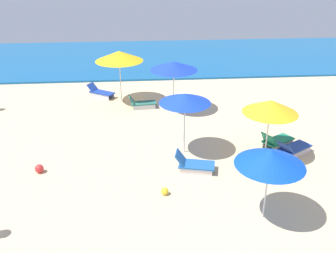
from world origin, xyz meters
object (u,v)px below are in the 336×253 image
at_px(umbrella_4, 185,98).
at_px(umbrella_6, 119,56).
at_px(umbrella_3, 174,66).
at_px(lounge_chair_3_0, 142,103).
at_px(lounge_chair_0_1, 276,141).
at_px(lounge_chair_6_0, 101,92).
at_px(umbrella_2, 270,158).
at_px(lounge_chair_4_0, 194,164).
at_px(lounge_chair_0_0, 293,148).
at_px(umbrella_0, 271,107).
at_px(beach_ball_0, 165,191).
at_px(beach_ball_1, 39,169).

xyz_separation_m(umbrella_4, umbrella_6, (-2.68, 5.79, 0.19)).
bearing_deg(umbrella_3, lounge_chair_3_0, 162.91).
relative_size(lounge_chair_0_1, lounge_chair_6_0, 0.98).
bearing_deg(umbrella_3, lounge_chair_6_0, 149.48).
distance_m(umbrella_2, umbrella_3, 8.81).
relative_size(lounge_chair_0_1, lounge_chair_4_0, 1.01).
xyz_separation_m(umbrella_4, lounge_chair_6_0, (-3.86, 6.61, -2.04)).
height_order(lounge_chair_0_0, lounge_chair_6_0, lounge_chair_0_0).
xyz_separation_m(umbrella_0, beach_ball_0, (-4.12, -2.22, -2.00)).
bearing_deg(umbrella_6, lounge_chair_3_0, -41.70).
height_order(lounge_chair_0_0, umbrella_2, umbrella_2).
distance_m(lounge_chair_0_0, beach_ball_0, 5.78).
height_order(lounge_chair_0_0, beach_ball_1, lounge_chair_0_0).
xyz_separation_m(umbrella_2, lounge_chair_4_0, (-1.74, 2.82, -1.81)).
relative_size(umbrella_0, beach_ball_0, 9.37).
distance_m(umbrella_0, umbrella_3, 5.89).
distance_m(lounge_chair_4_0, beach_ball_1, 5.66).
bearing_deg(lounge_chair_6_0, lounge_chair_0_1, -96.65).
relative_size(umbrella_2, umbrella_3, 0.91).
height_order(lounge_chair_0_1, umbrella_4, umbrella_4).
height_order(lounge_chair_0_0, lounge_chair_4_0, lounge_chair_4_0).
xyz_separation_m(umbrella_6, beach_ball_1, (-2.78, -6.90, -2.34)).
relative_size(lounge_chair_0_0, umbrella_6, 0.60).
bearing_deg(lounge_chair_3_0, umbrella_2, -164.41).
bearing_deg(umbrella_0, beach_ball_1, -176.81).
bearing_deg(umbrella_2, lounge_chair_6_0, 118.04).
bearing_deg(umbrella_6, lounge_chair_4_0, -68.32).
xyz_separation_m(umbrella_2, beach_ball_1, (-7.39, 3.14, -1.92)).
xyz_separation_m(lounge_chair_0_1, umbrella_4, (-3.87, -0.16, 2.05)).
height_order(umbrella_4, beach_ball_1, umbrella_4).
xyz_separation_m(umbrella_0, umbrella_3, (-3.15, 4.97, 0.21)).
height_order(umbrella_2, lounge_chair_4_0, umbrella_2).
xyz_separation_m(lounge_chair_6_0, beach_ball_0, (2.88, -9.46, -0.14)).
height_order(lounge_chair_3_0, lounge_chair_6_0, lounge_chair_3_0).
bearing_deg(umbrella_2, lounge_chair_0_0, 57.42).
height_order(umbrella_3, beach_ball_0, umbrella_3).
height_order(umbrella_4, beach_ball_0, umbrella_4).
bearing_deg(lounge_chair_3_0, lounge_chair_4_0, -169.67).
bearing_deg(lounge_chair_6_0, lounge_chair_3_0, -95.11).
distance_m(lounge_chair_0_0, lounge_chair_0_1, 0.81).
bearing_deg(lounge_chair_0_1, lounge_chair_4_0, 83.56).
bearing_deg(umbrella_4, lounge_chair_3_0, 108.48).
relative_size(lounge_chair_0_1, beach_ball_0, 6.15).
bearing_deg(umbrella_4, umbrella_2, -65.64).
bearing_deg(umbrella_4, beach_ball_0, -109.02).
relative_size(umbrella_0, umbrella_6, 0.86).
bearing_deg(lounge_chair_0_0, umbrella_0, 64.26).
xyz_separation_m(umbrella_0, lounge_chair_0_1, (0.73, 0.79, -1.86)).
height_order(lounge_chair_0_1, lounge_chair_4_0, lounge_chair_0_1).
bearing_deg(umbrella_6, umbrella_3, -28.43).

